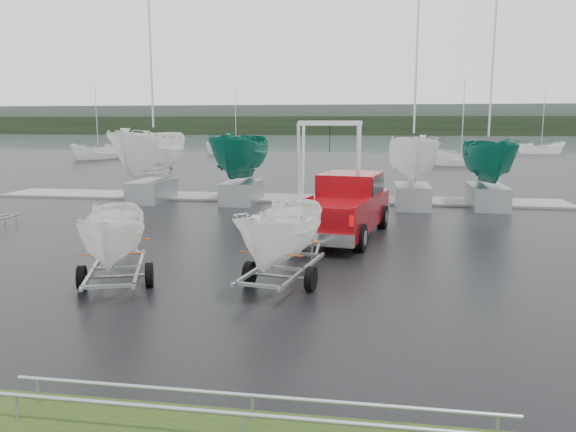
{
  "coord_description": "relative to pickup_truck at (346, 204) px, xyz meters",
  "views": [
    {
      "loc": [
        5.62,
        -16.21,
        4.03
      ],
      "look_at": [
        2.91,
        0.51,
        1.2
      ],
      "focal_mm": 35.0,
      "sensor_mm": 36.0,
      "label": 1
    }
  ],
  "objects": [
    {
      "name": "ground_plane",
      "position": [
        -4.47,
        -3.86,
        -1.14
      ],
      "size": [
        120.0,
        120.0,
        0.0
      ],
      "primitive_type": "plane",
      "color": "black",
      "rests_on": "ground"
    },
    {
      "name": "lake",
      "position": [
        -4.47,
        96.14,
        -1.15
      ],
      "size": [
        300.0,
        300.0,
        0.0
      ],
      "primitive_type": "plane",
      "color": "slate",
      "rests_on": "ground"
    },
    {
      "name": "dock",
      "position": [
        -4.47,
        9.14,
        -1.09
      ],
      "size": [
        30.0,
        3.0,
        0.12
      ],
      "primitive_type": "cube",
      "color": "gray",
      "rests_on": "ground"
    },
    {
      "name": "treeline",
      "position": [
        -4.47,
        166.14,
        1.86
      ],
      "size": [
        300.0,
        8.0,
        6.0
      ],
      "primitive_type": "cube",
      "color": "black",
      "rests_on": "ground"
    },
    {
      "name": "far_hill",
      "position": [
        -4.47,
        174.14,
        3.86
      ],
      "size": [
        300.0,
        6.0,
        10.0
      ],
      "primitive_type": "cube",
      "color": "#4C5651",
      "rests_on": "ground"
    },
    {
      "name": "pickup_truck",
      "position": [
        0.0,
        0.0,
        0.0
      ],
      "size": [
        3.3,
        6.84,
        2.18
      ],
      "rotation": [
        0.0,
        0.0,
        -0.17
      ],
      "color": "maroon",
      "rests_on": "ground"
    },
    {
      "name": "trailer_hitched",
      "position": [
        -1.16,
        -6.72,
        1.4
      ],
      "size": [
        1.87,
        3.75,
        4.66
      ],
      "rotation": [
        0.0,
        0.0,
        -0.17
      ],
      "color": "#97999F",
      "rests_on": "ground"
    },
    {
      "name": "trailer_parked",
      "position": [
        -5.23,
        -7.39,
        1.28
      ],
      "size": [
        2.33,
        3.79,
        4.43
      ],
      "rotation": [
        0.0,
        0.0,
        0.34
      ],
      "color": "#97999F",
      "rests_on": "ground"
    },
    {
      "name": "boat_hoist",
      "position": [
        -1.4,
        9.14,
        1.53
      ],
      "size": [
        3.3,
        2.18,
        4.12
      ],
      "color": "silver",
      "rests_on": "ground"
    },
    {
      "name": "keelboat_0",
      "position": [
        -10.36,
        7.15,
        3.02
      ],
      "size": [
        2.61,
        3.2,
        10.79
      ],
      "color": "#97999F",
      "rests_on": "ground"
    },
    {
      "name": "keelboat_1",
      "position": [
        -5.66,
        7.34,
        2.69
      ],
      "size": [
        2.42,
        3.2,
        7.52
      ],
      "color": "#97999F",
      "rests_on": "ground"
    },
    {
      "name": "keelboat_2",
      "position": [
        2.76,
        7.15,
        2.6
      ],
      "size": [
        2.36,
        3.2,
        10.52
      ],
      "color": "#97999F",
      "rests_on": "ground"
    },
    {
      "name": "keelboat_3",
      "position": [
        6.25,
        7.45,
        2.32
      ],
      "size": [
        2.2,
        3.2,
        10.36
      ],
      "color": "#97999F",
      "rests_on": "ground"
    },
    {
      "name": "mast_rack_2",
      "position": [
        -0.47,
        -13.36,
        -0.79
      ],
      "size": [
        7.0,
        0.56,
        0.06
      ],
      "color": "#97999F",
      "rests_on": "ground"
    },
    {
      "name": "moored_boat_0",
      "position": [
        -29.82,
        38.61,
        -1.13
      ],
      "size": [
        3.58,
        3.62,
        11.59
      ],
      "rotation": [
        0.0,
        0.0,
        5.88
      ],
      "color": "white",
      "rests_on": "ground"
    },
    {
      "name": "moored_boat_1",
      "position": [
        -16.84,
        49.63,
        -1.14
      ],
      "size": [
        3.1,
        3.02,
        12.01
      ],
      "rotation": [
        0.0,
        0.0,
        1.57
      ],
      "color": "white",
      "rests_on": "ground"
    },
    {
      "name": "moored_boat_2",
      "position": [
        8.75,
        34.71,
        -1.13
      ],
      "size": [
        3.11,
        3.07,
        11.27
      ],
      "rotation": [
        0.0,
        0.0,
        4.43
      ],
      "color": "white",
      "rests_on": "ground"
    },
    {
      "name": "moored_boat_3",
      "position": [
        21.99,
        57.85,
        -1.13
      ],
      "size": [
        2.9,
        2.85,
        11.18
      ],
      "rotation": [
        0.0,
        0.0,
        1.78
      ],
      "color": "white",
      "rests_on": "ground"
    }
  ]
}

